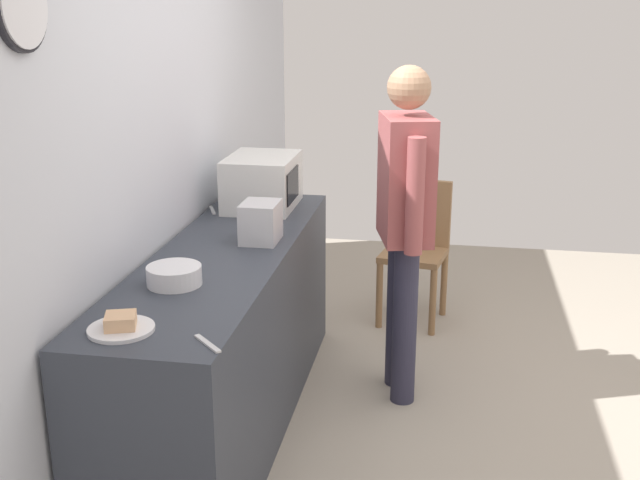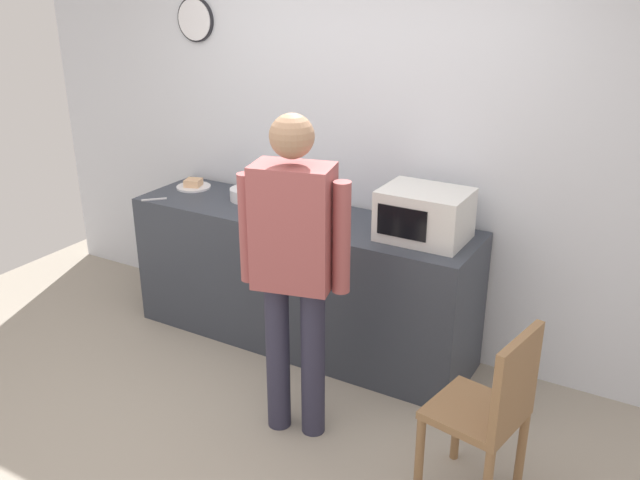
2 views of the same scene
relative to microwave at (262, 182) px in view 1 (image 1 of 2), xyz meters
name	(u,v)px [view 1 (image 1 of 2)]	position (x,y,z in m)	size (l,w,h in m)	color
ground_plane	(468,418)	(-0.60, -1.23, -1.08)	(6.00, 6.00, 0.00)	#9E9384
back_wall	(161,162)	(-0.61, 0.37, 0.23)	(5.40, 0.13, 2.60)	silver
kitchen_counter	(226,340)	(-0.85, -0.01, -0.61)	(2.35, 0.62, 0.93)	#333842
microwave	(262,182)	(0.00, 0.00, 0.00)	(0.50, 0.39, 0.30)	silver
sandwich_plate	(121,326)	(-1.81, 0.09, -0.13)	(0.25, 0.25, 0.07)	white
salad_bowl	(174,275)	(-1.32, 0.06, -0.11)	(0.23, 0.23, 0.08)	white
toaster	(261,222)	(-0.65, -0.15, -0.05)	(0.22, 0.18, 0.20)	silver
fork_utensil	(207,344)	(-1.87, -0.26, -0.15)	(0.17, 0.02, 0.01)	silver
spoon_utensil	(212,210)	(-0.14, 0.26, -0.15)	(0.17, 0.02, 0.01)	silver
person_standing	(405,210)	(-0.37, -0.85, -0.03)	(0.58, 0.33, 1.78)	#2D2C40
wooden_chair	(416,244)	(0.71, -0.87, -0.55)	(0.47, 0.47, 0.94)	olive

